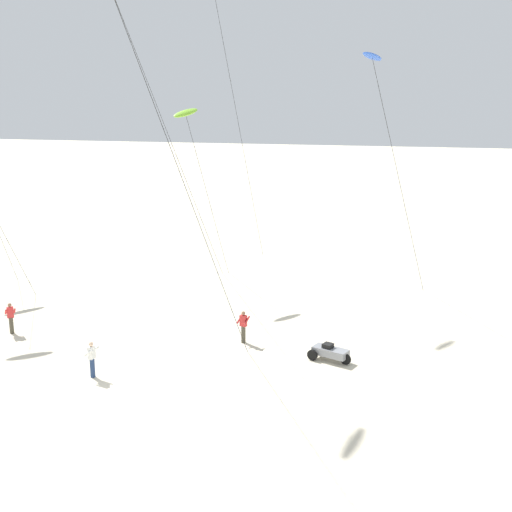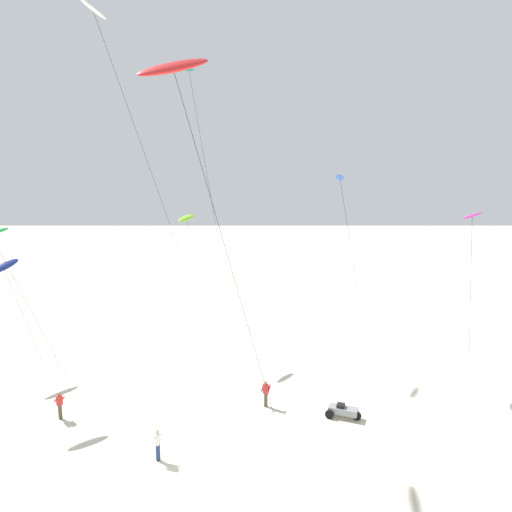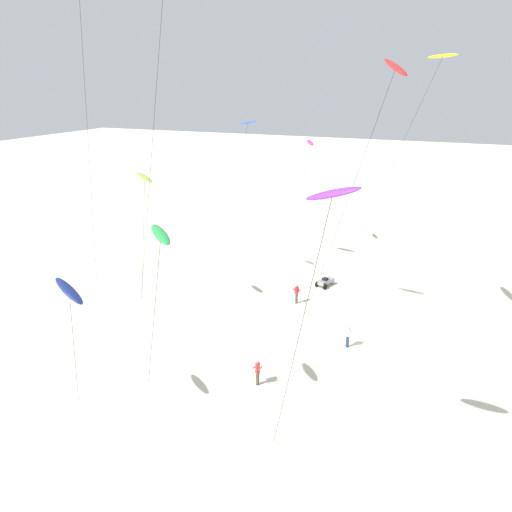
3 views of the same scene
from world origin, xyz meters
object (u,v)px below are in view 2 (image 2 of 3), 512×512
(kite_flyer_middle, at_px, (266,393))
(kite_white, at_px, (97,18))
(kite_magenta, at_px, (473,220))
(kite_blue, at_px, (341,182))
(kite_flyer_furthest, at_px, (60,404))
(beach_buggy, at_px, (343,410))
(kite_red, at_px, (175,70))
(kite_navy, at_px, (5,267))
(kite_lime, at_px, (187,219))
(kite_flyer_nearest, at_px, (158,444))
(kite_teal, at_px, (192,81))

(kite_flyer_middle, bearing_deg, kite_white, 158.18)
(kite_magenta, bearing_deg, kite_blue, 156.77)
(kite_magenta, bearing_deg, kite_white, 177.77)
(kite_blue, relative_size, kite_flyer_furthest, 8.69)
(kite_flyer_middle, relative_size, beach_buggy, 0.79)
(kite_blue, distance_m, kite_red, 17.37)
(kite_white, height_order, kite_flyer_furthest, kite_white)
(kite_red, bearing_deg, kite_navy, 139.33)
(kite_lime, bearing_deg, kite_flyer_nearest, -87.60)
(kite_lime, relative_size, beach_buggy, 5.42)
(kite_lime, relative_size, kite_navy, 1.36)
(kite_magenta, distance_m, kite_flyer_middle, 17.58)
(kite_magenta, relative_size, kite_navy, 1.42)
(kite_white, bearing_deg, kite_navy, 168.78)
(kite_magenta, bearing_deg, beach_buggy, -152.87)
(kite_magenta, xyz_separation_m, kite_blue, (-8.10, 3.48, 2.46))
(kite_lime, bearing_deg, kite_flyer_furthest, -117.61)
(kite_white, bearing_deg, kite_magenta, -2.23)
(kite_teal, distance_m, kite_navy, 21.16)
(kite_magenta, distance_m, kite_red, 21.58)
(kite_lime, relative_size, kite_red, 0.59)
(kite_flyer_nearest, bearing_deg, kite_red, -41.35)
(kite_teal, xyz_separation_m, beach_buggy, (10.74, -15.55, -22.03))
(kite_navy, height_order, beach_buggy, kite_navy)
(beach_buggy, bearing_deg, kite_flyer_middle, 163.95)
(kite_magenta, relative_size, beach_buggy, 5.67)
(kite_flyer_middle, distance_m, beach_buggy, 4.75)
(kite_white, bearing_deg, kite_flyer_middle, -21.82)
(kite_flyer_nearest, distance_m, beach_buggy, 10.97)
(kite_blue, xyz_separation_m, kite_flyer_nearest, (-11.09, -12.43, -13.01))
(kite_white, distance_m, kite_flyer_furthest, 24.04)
(kite_blue, relative_size, kite_lime, 1.26)
(kite_red, bearing_deg, beach_buggy, 33.68)
(kite_blue, height_order, kite_flyer_middle, kite_blue)
(kite_lime, height_order, kite_navy, kite_lime)
(kite_white, distance_m, kite_magenta, 27.56)
(kite_red, bearing_deg, kite_flyer_furthest, 146.40)
(kite_red, bearing_deg, kite_white, 121.09)
(kite_navy, bearing_deg, kite_teal, 32.96)
(kite_magenta, distance_m, kite_flyer_furthest, 28.35)
(kite_lime, xyz_separation_m, kite_navy, (-12.80, -4.06, -3.15))
(kite_white, height_order, kite_teal, kite_white)
(kite_flyer_middle, distance_m, kite_flyer_furthest, 12.30)
(kite_red, relative_size, kite_flyer_middle, 11.57)
(kite_navy, distance_m, kite_flyer_nearest, 19.02)
(kite_red, height_order, beach_buggy, kite_red)
(kite_magenta, height_order, kite_blue, kite_blue)
(kite_white, xyz_separation_m, kite_flyer_nearest, (5.23, -9.90, -23.28))
(kite_white, distance_m, kite_lime, 15.11)
(kite_white, relative_size, kite_blue, 1.73)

